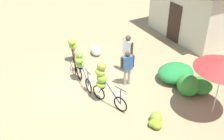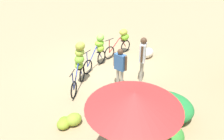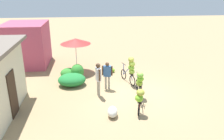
{
  "view_description": "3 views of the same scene",
  "coord_description": "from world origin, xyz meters",
  "px_view_note": "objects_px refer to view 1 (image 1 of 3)",
  "views": [
    {
      "loc": [
        8.75,
        -3.81,
        6.7
      ],
      "look_at": [
        0.55,
        0.75,
        0.73
      ],
      "focal_mm": 44.84,
      "sensor_mm": 36.0,
      "label": 1
    },
    {
      "loc": [
        7.04,
        4.41,
        4.63
      ],
      "look_at": [
        1.3,
        1.27,
        0.96
      ],
      "focal_mm": 36.26,
      "sensor_mm": 36.0,
      "label": 2
    },
    {
      "loc": [
        -11.02,
        2.17,
        5.5
      ],
      "look_at": [
        0.73,
        1.06,
        1.12
      ],
      "focal_mm": 37.8,
      "sensor_mm": 36.0,
      "label": 3
    }
  ],
  "objects_px": {
    "person_vendor": "(127,65)",
    "person_bystander": "(128,50)",
    "bicycle_leftmost": "(73,49)",
    "bicycle_center_loaded": "(103,80)",
    "market_umbrella": "(224,64)",
    "bicycle_near_pile": "(81,64)",
    "produce_sack": "(96,51)",
    "building_low": "(195,8)",
    "banana_pile_on_ground": "(156,121)"
  },
  "relations": [
    {
      "from": "market_umbrella",
      "to": "person_vendor",
      "type": "relative_size",
      "value": 1.43
    },
    {
      "from": "market_umbrella",
      "to": "person_vendor",
      "type": "xyz_separation_m",
      "value": [
        -2.99,
        -1.79,
        -1.08
      ]
    },
    {
      "from": "bicycle_center_loaded",
      "to": "produce_sack",
      "type": "height_order",
      "value": "bicycle_center_loaded"
    },
    {
      "from": "bicycle_near_pile",
      "to": "building_low",
      "type": "bearing_deg",
      "value": 99.59
    },
    {
      "from": "bicycle_center_loaded",
      "to": "produce_sack",
      "type": "bearing_deg",
      "value": 158.16
    },
    {
      "from": "bicycle_near_pile",
      "to": "bicycle_center_loaded",
      "type": "bearing_deg",
      "value": 6.55
    },
    {
      "from": "bicycle_leftmost",
      "to": "produce_sack",
      "type": "bearing_deg",
      "value": 98.96
    },
    {
      "from": "building_low",
      "to": "person_vendor",
      "type": "relative_size",
      "value": 3.22
    },
    {
      "from": "produce_sack",
      "to": "person_bystander",
      "type": "bearing_deg",
      "value": 14.07
    },
    {
      "from": "bicycle_leftmost",
      "to": "person_vendor",
      "type": "distance_m",
      "value": 2.95
    },
    {
      "from": "person_vendor",
      "to": "person_bystander",
      "type": "height_order",
      "value": "person_bystander"
    },
    {
      "from": "market_umbrella",
      "to": "bicycle_leftmost",
      "type": "bearing_deg",
      "value": -151.84
    },
    {
      "from": "bicycle_center_loaded",
      "to": "person_bystander",
      "type": "distance_m",
      "value": 2.3
    },
    {
      "from": "bicycle_leftmost",
      "to": "bicycle_center_loaded",
      "type": "relative_size",
      "value": 0.96
    },
    {
      "from": "market_umbrella",
      "to": "bicycle_near_pile",
      "type": "height_order",
      "value": "market_umbrella"
    },
    {
      "from": "bicycle_center_loaded",
      "to": "bicycle_near_pile",
      "type": "bearing_deg",
      "value": -173.45
    },
    {
      "from": "market_umbrella",
      "to": "banana_pile_on_ground",
      "type": "xyz_separation_m",
      "value": [
        -0.49,
        -2.18,
        -1.86
      ]
    },
    {
      "from": "produce_sack",
      "to": "person_vendor",
      "type": "height_order",
      "value": "person_vendor"
    },
    {
      "from": "building_low",
      "to": "person_vendor",
      "type": "distance_m",
      "value": 6.07
    },
    {
      "from": "bicycle_leftmost",
      "to": "person_vendor",
      "type": "bearing_deg",
      "value": 24.86
    },
    {
      "from": "person_vendor",
      "to": "produce_sack",
      "type": "bearing_deg",
      "value": -179.87
    },
    {
      "from": "bicycle_leftmost",
      "to": "person_vendor",
      "type": "xyz_separation_m",
      "value": [
        2.67,
        1.24,
        0.19
      ]
    },
    {
      "from": "building_low",
      "to": "bicycle_center_loaded",
      "type": "distance_m",
      "value": 7.52
    },
    {
      "from": "banana_pile_on_ground",
      "to": "building_low",
      "type": "bearing_deg",
      "value": 128.72
    },
    {
      "from": "bicycle_leftmost",
      "to": "bicycle_near_pile",
      "type": "height_order",
      "value": "bicycle_near_pile"
    },
    {
      "from": "bicycle_center_loaded",
      "to": "market_umbrella",
      "type": "bearing_deg",
      "value": 51.99
    },
    {
      "from": "bicycle_near_pile",
      "to": "person_bystander",
      "type": "xyz_separation_m",
      "value": [
        0.29,
        2.06,
        0.25
      ]
    },
    {
      "from": "bicycle_leftmost",
      "to": "bicycle_near_pile",
      "type": "distance_m",
      "value": 1.62
    },
    {
      "from": "bicycle_near_pile",
      "to": "bicycle_center_loaded",
      "type": "height_order",
      "value": "bicycle_center_loaded"
    },
    {
      "from": "market_umbrella",
      "to": "banana_pile_on_ground",
      "type": "bearing_deg",
      "value": -102.74
    },
    {
      "from": "bicycle_near_pile",
      "to": "person_vendor",
      "type": "distance_m",
      "value": 1.89
    },
    {
      "from": "bicycle_leftmost",
      "to": "produce_sack",
      "type": "distance_m",
      "value": 1.35
    },
    {
      "from": "bicycle_near_pile",
      "to": "banana_pile_on_ground",
      "type": "height_order",
      "value": "bicycle_near_pile"
    },
    {
      "from": "person_vendor",
      "to": "bicycle_center_loaded",
      "type": "bearing_deg",
      "value": -69.15
    },
    {
      "from": "person_vendor",
      "to": "person_bystander",
      "type": "distance_m",
      "value": 0.96
    },
    {
      "from": "bicycle_leftmost",
      "to": "person_bystander",
      "type": "xyz_separation_m",
      "value": [
        1.87,
        1.75,
        0.35
      ]
    },
    {
      "from": "person_vendor",
      "to": "person_bystander",
      "type": "bearing_deg",
      "value": 147.37
    },
    {
      "from": "produce_sack",
      "to": "person_vendor",
      "type": "relative_size",
      "value": 0.46
    },
    {
      "from": "building_low",
      "to": "produce_sack",
      "type": "distance_m",
      "value": 5.78
    },
    {
      "from": "market_umbrella",
      "to": "person_vendor",
      "type": "height_order",
      "value": "market_umbrella"
    },
    {
      "from": "banana_pile_on_ground",
      "to": "bicycle_center_loaded",
      "type": "bearing_deg",
      "value": -153.61
    },
    {
      "from": "market_umbrella",
      "to": "person_bystander",
      "type": "relative_size",
      "value": 1.24
    },
    {
      "from": "building_low",
      "to": "person_bystander",
      "type": "xyz_separation_m",
      "value": [
        1.49,
        -5.07,
        -0.46
      ]
    },
    {
      "from": "bicycle_leftmost",
      "to": "person_vendor",
      "type": "height_order",
      "value": "person_vendor"
    },
    {
      "from": "banana_pile_on_ground",
      "to": "produce_sack",
      "type": "xyz_separation_m",
      "value": [
        -5.36,
        0.38,
        0.07
      ]
    },
    {
      "from": "person_bystander",
      "to": "bicycle_leftmost",
      "type": "bearing_deg",
      "value": -136.95
    },
    {
      "from": "banana_pile_on_ground",
      "to": "person_bystander",
      "type": "xyz_separation_m",
      "value": [
        -3.29,
        0.9,
        0.94
      ]
    },
    {
      "from": "bicycle_leftmost",
      "to": "banana_pile_on_ground",
      "type": "xyz_separation_m",
      "value": [
        5.17,
        0.85,
        -0.59
      ]
    },
    {
      "from": "bicycle_near_pile",
      "to": "banana_pile_on_ground",
      "type": "relative_size",
      "value": 2.08
    },
    {
      "from": "person_bystander",
      "to": "bicycle_near_pile",
      "type": "bearing_deg",
      "value": -97.88
    }
  ]
}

